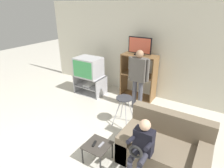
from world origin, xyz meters
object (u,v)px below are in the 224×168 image
Objects in this scene: remote_control_black at (94,144)px; remote_control_white at (101,145)px; person_seated_child at (141,146)px; folding_stool at (124,103)px; person_standing_adult at (138,75)px; television_main at (88,67)px; media_shelf at (138,76)px; television_flat at (140,47)px; snack_table at (97,147)px; tv_stand at (90,85)px; couch at (164,148)px.

remote_control_white is (0.11, 0.04, 0.00)m from remote_control_black.
folding_stool is at bearing 128.71° from person_seated_child.
remote_control_black is 1.00× the size of remote_control_white.
person_standing_adult is (-0.24, 1.97, 0.57)m from remote_control_white.
media_shelf is (1.35, 0.53, -0.19)m from television_main.
person_standing_adult is at bearing 96.46° from remote_control_white.
television_flat is 2.89m from person_seated_child.
television_main is 0.73× the size of person_seated_child.
snack_table is at bearing -49.28° from television_main.
snack_table is at bearing -160.11° from remote_control_white.
media_shelf reaches higher than person_seated_child.
television_main is 2.79m from remote_control_white.
television_main is (-0.02, -0.01, 0.56)m from tv_stand.
media_shelf reaches higher than folding_stool.
tv_stand is 1.27× the size of folding_stool.
media_shelf is 8.70× the size of remote_control_white.
tv_stand is 2.71m from remote_control_black.
snack_table is at bearing -80.62° from media_shelf.
person_seated_child reaches higher than remote_control_white.
tv_stand is at bearing 141.63° from person_seated_child.
tv_stand is 1.88m from folding_stool.
remote_control_white is (1.82, -2.06, 0.09)m from tv_stand.
television_main is at bearing -158.87° from television_flat.
remote_control_white is 2.06m from person_standing_adult.
television_main is at bearing 131.61° from remote_control_white.
person_seated_child is at bearing -7.67° from remote_control_black.
snack_table is 0.80m from person_seated_child.
remote_control_white is (0.50, -2.56, -1.12)m from television_flat.
person_standing_adult reaches higher than media_shelf.
folding_stool is 1.39m from person_seated_child.
person_seated_child is (0.91, -1.89, -0.34)m from person_standing_adult.
person_standing_adult reaches higher than couch.
couch reaches higher than snack_table.
media_shelf reaches higher than tv_stand.
television_flat reaches higher than snack_table.
tv_stand is at bearing 112.84° from remote_control_black.
television_main is 1.46m from media_shelf.
remote_control_black is 0.09× the size of person_standing_adult.
person_standing_adult reaches higher than snack_table.
television_flat reaches higher than television_main.
person_standing_adult reaches higher than folding_stool.
folding_stool is (0.30, -1.42, -0.09)m from media_shelf.
person_seated_child is at bearing -64.15° from person_standing_adult.
person_seated_child is (0.87, -1.08, 0.04)m from folding_stool.
snack_table is 0.42× the size of person_seated_child.
snack_table is at bearing -49.82° from tv_stand.
television_main is 5.07× the size of remote_control_black.
person_seated_child is at bearing -37.94° from television_main.
folding_stool is 1.19m from remote_control_white.
remote_control_black is at bearing -86.34° from folding_stool.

